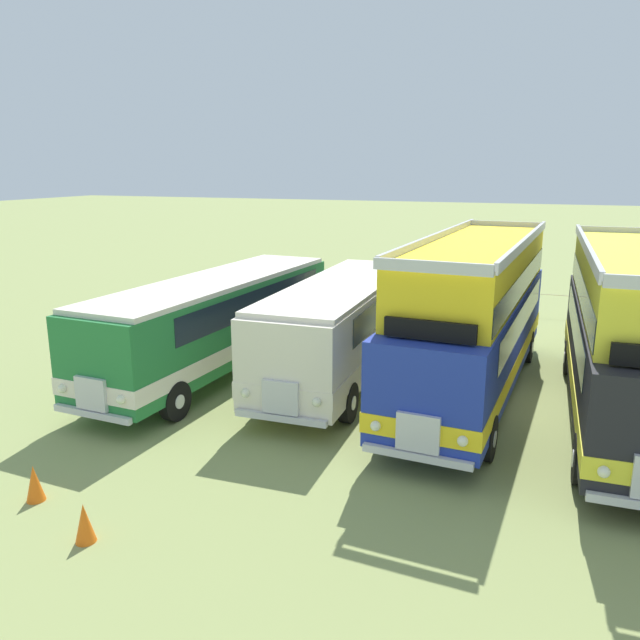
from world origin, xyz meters
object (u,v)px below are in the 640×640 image
(bus_third_in_row, at_px, (475,313))
(bus_fourth_in_row, at_px, (630,331))
(cone_near_end, at_px, (34,483))
(cone_mid_row, at_px, (84,523))
(bus_first_in_row, at_px, (219,317))
(bus_second_in_row, at_px, (343,323))

(bus_third_in_row, distance_m, bus_fourth_in_row, 3.91)
(bus_third_in_row, height_order, bus_fourth_in_row, same)
(cone_near_end, xyz_separation_m, cone_mid_row, (1.86, -0.76, -0.01))
(bus_third_in_row, distance_m, cone_mid_row, 11.33)
(bus_third_in_row, relative_size, cone_mid_row, 16.08)
(bus_first_in_row, relative_size, bus_third_in_row, 0.97)
(bus_second_in_row, distance_m, bus_fourth_in_row, 7.77)
(bus_second_in_row, bearing_deg, cone_near_end, -109.80)
(bus_second_in_row, relative_size, cone_mid_row, 13.60)
(bus_fourth_in_row, distance_m, cone_mid_row, 13.08)
(cone_mid_row, bearing_deg, bus_first_in_row, 105.34)
(bus_third_in_row, xyz_separation_m, bus_fourth_in_row, (3.85, -0.66, -0.00))
(bus_first_in_row, bearing_deg, bus_third_in_row, 5.84)
(bus_third_in_row, bearing_deg, bus_second_in_row, -178.72)
(cone_mid_row, bearing_deg, bus_fourth_in_row, 45.28)
(bus_fourth_in_row, bearing_deg, cone_mid_row, -134.72)
(bus_first_in_row, bearing_deg, cone_mid_row, -74.66)
(bus_third_in_row, bearing_deg, bus_first_in_row, -174.16)
(bus_first_in_row, relative_size, cone_mid_row, 15.56)
(bus_third_in_row, bearing_deg, bus_fourth_in_row, -9.68)
(bus_second_in_row, relative_size, bus_fourth_in_row, 0.89)
(bus_second_in_row, bearing_deg, bus_fourth_in_row, -4.23)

